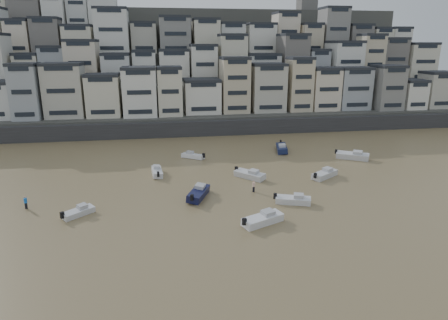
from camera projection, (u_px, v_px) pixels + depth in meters
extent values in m
cube|color=#38383A|center=(200.00, 128.00, 93.48)|extent=(140.00, 3.00, 3.50)
cube|color=#4C4C47|center=(217.00, 121.00, 100.82)|extent=(140.00, 14.00, 4.00)
cube|color=#4C4C47|center=(211.00, 102.00, 111.34)|extent=(140.00, 14.00, 10.00)
cube|color=#4C4C47|center=(205.00, 84.00, 121.59)|extent=(140.00, 14.00, 18.00)
cube|color=#4C4C47|center=(201.00, 68.00, 131.83)|extent=(140.00, 16.00, 26.00)
cube|color=#4C4C47|center=(197.00, 57.00, 144.25)|extent=(140.00, 18.00, 32.00)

